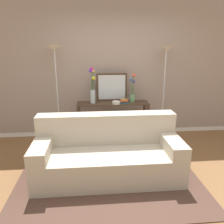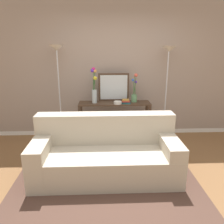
{
  "view_description": "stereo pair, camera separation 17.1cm",
  "coord_description": "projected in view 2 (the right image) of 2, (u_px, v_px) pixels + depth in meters",
  "views": [
    {
      "loc": [
        -0.5,
        -2.76,
        1.87
      ],
      "look_at": [
        -0.17,
        0.86,
        0.79
      ],
      "focal_mm": 36.51,
      "sensor_mm": 36.0,
      "label": 1
    },
    {
      "loc": [
        -0.33,
        -2.77,
        1.87
      ],
      "look_at": [
        -0.17,
        0.86,
        0.79
      ],
      "focal_mm": 36.51,
      "sensor_mm": 36.0,
      "label": 2
    }
  ],
  "objects": [
    {
      "name": "console_table",
      "position": [
        114.0,
        114.0,
        4.51
      ],
      "size": [
        1.39,
        0.36,
        0.79
      ],
      "color": "#473323",
      "rests_on": "ground"
    },
    {
      "name": "wall_mirror",
      "position": [
        114.0,
        87.0,
        4.5
      ],
      "size": [
        0.6,
        0.02,
        0.55
      ],
      "color": "#473323",
      "rests_on": "console_table"
    },
    {
      "name": "area_rug",
      "position": [
        106.0,
        180.0,
        3.27
      ],
      "size": [
        2.59,
        1.83,
        0.01
      ],
      "color": "#51382D",
      "rests_on": "ground"
    },
    {
      "name": "back_wall",
      "position": [
        118.0,
        66.0,
        4.64
      ],
      "size": [
        12.0,
        0.15,
        2.92
      ],
      "color": "white",
      "rests_on": "ground"
    },
    {
      "name": "floor_lamp_right",
      "position": [
        168.0,
        68.0,
        4.33
      ],
      "size": [
        0.28,
        0.28,
        1.85
      ],
      "color": "silver",
      "rests_on": "ground"
    },
    {
      "name": "book_row_under_console",
      "position": [
        95.0,
        138.0,
        4.63
      ],
      "size": [
        0.35,
        0.18,
        0.12
      ],
      "color": "#1E7075",
      "rests_on": "ground"
    },
    {
      "name": "couch",
      "position": [
        106.0,
        155.0,
        3.33
      ],
      "size": [
        2.07,
        0.87,
        0.88
      ],
      "color": "#BCB29E",
      "rests_on": "ground"
    },
    {
      "name": "floor_lamp_left",
      "position": [
        58.0,
        67.0,
        4.24
      ],
      "size": [
        0.28,
        0.28,
        1.87
      ],
      "color": "silver",
      "rests_on": "ground"
    },
    {
      "name": "ground_plane",
      "position": [
        127.0,
        184.0,
        3.2
      ],
      "size": [
        16.0,
        16.0,
        0.02
      ],
      "primitive_type": "cube",
      "color": "brown"
    },
    {
      "name": "vase_tall_flowers",
      "position": [
        94.0,
        88.0,
        4.34
      ],
      "size": [
        0.12,
        0.13,
        0.68
      ],
      "color": "silver",
      "rests_on": "console_table"
    },
    {
      "name": "fruit_bowl",
      "position": [
        118.0,
        103.0,
        4.33
      ],
      "size": [
        0.15,
        0.15,
        0.05
      ],
      "color": "silver",
      "rests_on": "console_table"
    },
    {
      "name": "vase_short_flowers",
      "position": [
        135.0,
        91.0,
        4.43
      ],
      "size": [
        0.12,
        0.12,
        0.56
      ],
      "color": "#669E6B",
      "rests_on": "console_table"
    },
    {
      "name": "book_stack",
      "position": [
        126.0,
        102.0,
        4.36
      ],
      "size": [
        0.19,
        0.14,
        0.08
      ],
      "color": "#1E7075",
      "rests_on": "console_table"
    }
  ]
}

